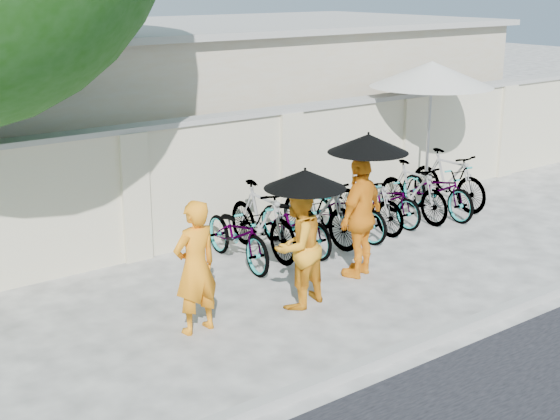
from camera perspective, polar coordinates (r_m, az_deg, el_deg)
ground at (r=10.45m, az=2.44°, el=-7.09°), size 80.00×80.00×0.00m
kerb at (r=9.31m, az=9.24°, el=-10.00°), size 40.00×0.16×0.12m
compound_wall at (r=13.13m, az=-3.07°, el=2.45°), size 20.00×0.30×2.00m
building_behind at (r=16.70m, az=-7.67°, el=7.44°), size 14.00×6.00×3.20m
monk_left at (r=9.51m, az=-6.21°, el=-4.17°), size 0.65×0.46×1.68m
monk_center at (r=10.20m, az=1.29°, el=-2.68°), size 0.92×0.79×1.66m
parasol_center at (r=9.91m, az=1.84°, el=2.28°), size 1.06×1.06×0.93m
monk_right at (r=11.31m, az=5.94°, el=-0.49°), size 1.13×0.75×1.79m
parasol_right at (r=11.00m, az=6.47°, el=4.88°), size 1.15×1.15×1.10m
patio_umbrella at (r=14.91m, az=11.02°, el=9.62°), size 2.57×2.57×2.74m
bike_0 at (r=11.82m, az=-3.09°, el=-1.76°), size 0.81×1.89×0.97m
bike_1 at (r=12.19m, az=-1.30°, el=-0.72°), size 0.66×1.94×1.15m
bike_2 at (r=12.43m, az=1.15°, el=-0.87°), size 0.65×1.81×0.95m
bike_3 at (r=12.78m, az=2.93°, el=-0.02°), size 0.59×1.86×1.11m
bike_4 at (r=13.13m, az=4.84°, el=0.02°), size 0.82×1.85×0.94m
bike_5 at (r=13.50m, az=6.51°, el=0.56°), size 0.50×1.67×1.00m
bike_6 at (r=13.98m, az=7.78°, el=0.81°), size 0.60×1.68×0.88m
bike_7 at (r=14.25m, az=9.73°, el=1.38°), size 0.60×1.77×1.05m
bike_8 at (r=14.60m, az=11.45°, el=1.52°), size 0.82×1.92×0.98m
bike_9 at (r=15.13m, az=12.22°, el=2.22°), size 0.54×1.83×1.10m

